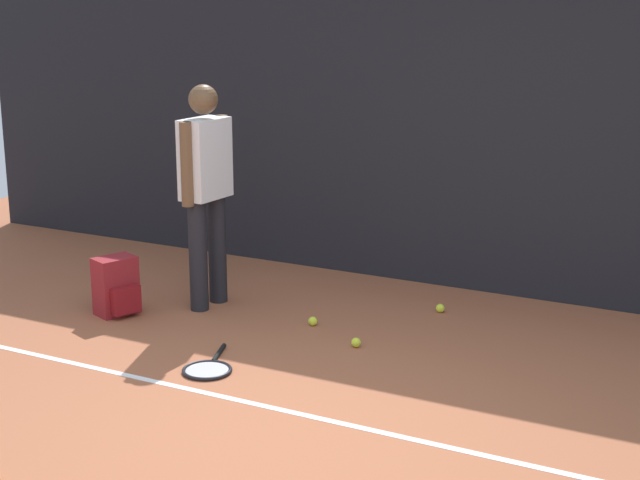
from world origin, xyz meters
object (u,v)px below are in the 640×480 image
at_px(tennis_ball_near_player, 356,343).
at_px(tennis_ball_mid_court, 440,308).
at_px(backpack, 117,287).
at_px(tennis_ball_by_fence, 313,321).
at_px(tennis_racket, 208,368).
at_px(tennis_player, 206,183).

distance_m(tennis_ball_near_player, tennis_ball_mid_court, 0.99).
height_order(backpack, tennis_ball_by_fence, backpack).
bearing_deg(tennis_racket, tennis_ball_by_fence, 150.45).
distance_m(backpack, tennis_ball_by_fence, 1.51).
distance_m(tennis_racket, tennis_ball_by_fence, 1.08).
height_order(tennis_racket, tennis_ball_by_fence, tennis_ball_by_fence).
xyz_separation_m(tennis_player, backpack, (-0.49, -0.49, -0.76)).
bearing_deg(tennis_ball_mid_court, tennis_player, -158.09).
distance_m(backpack, tennis_ball_near_player, 1.91).
bearing_deg(tennis_ball_by_fence, tennis_racket, -100.49).
bearing_deg(tennis_ball_near_player, tennis_racket, -129.19).
bearing_deg(tennis_ball_near_player, tennis_player, 168.13).
relative_size(tennis_ball_near_player, tennis_ball_by_fence, 1.00).
bearing_deg(tennis_ball_mid_court, tennis_ball_by_fence, -135.39).
height_order(tennis_racket, tennis_ball_near_player, tennis_ball_near_player).
relative_size(tennis_player, tennis_ball_mid_court, 25.76).
relative_size(tennis_ball_by_fence, tennis_ball_mid_court, 1.00).
bearing_deg(tennis_ball_mid_court, backpack, -151.64).
bearing_deg(tennis_ball_by_fence, tennis_player, 177.30).
bearing_deg(tennis_racket, tennis_ball_mid_court, 133.64).
xyz_separation_m(backpack, tennis_ball_near_player, (1.89, 0.20, -0.18)).
bearing_deg(tennis_ball_mid_court, tennis_racket, -117.30).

